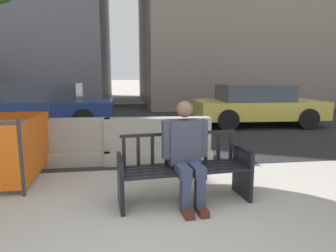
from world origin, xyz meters
TOP-DOWN VIEW (x-y plane):
  - street_asphalt at (0.00, 8.70)m, footprint 120.00×12.00m
  - street_bench at (0.62, 1.27)m, footprint 1.73×0.67m
  - seated_person at (0.63, 1.22)m, footprint 0.59×0.75m
  - jersey_barrier_centre at (0.49, 3.18)m, footprint 2.03×0.77m
  - jersey_barrier_left at (-1.41, 3.28)m, footprint 2.01×0.70m
  - car_taxi_near at (4.12, 6.82)m, footprint 4.10×2.10m
  - car_sedan_mid at (-2.74, 7.64)m, footprint 4.56×1.99m

SIDE VIEW (x-z plane):
  - street_asphalt at x=0.00m, z-range 0.00..0.01m
  - jersey_barrier_centre at x=0.49m, z-range -0.08..0.76m
  - jersey_barrier_left at x=-1.41m, z-range -0.08..0.76m
  - street_bench at x=0.62m, z-range -0.04..0.84m
  - car_taxi_near at x=4.12m, z-range 0.01..1.35m
  - car_sedan_mid at x=-2.74m, z-range -0.01..1.37m
  - seated_person at x=0.63m, z-range 0.03..1.35m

